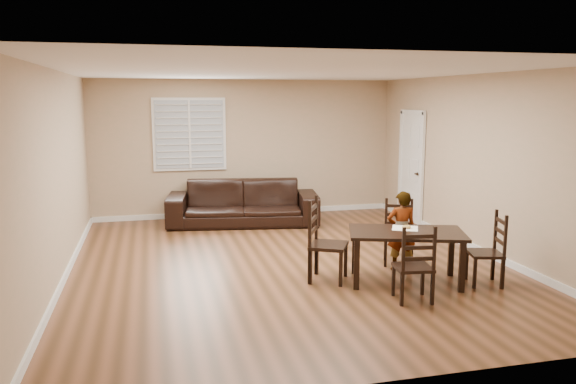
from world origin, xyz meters
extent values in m
plane|color=brown|center=(0.00, 0.00, 0.00)|extent=(7.00, 7.00, 0.00)
cube|color=tan|center=(0.00, 3.50, 1.35)|extent=(6.00, 0.04, 2.70)
cube|color=tan|center=(0.00, -3.50, 1.35)|extent=(6.00, 0.04, 2.70)
cube|color=tan|center=(-3.00, 0.00, 1.35)|extent=(0.04, 7.00, 2.70)
cube|color=tan|center=(3.00, 0.00, 1.35)|extent=(0.04, 7.00, 2.70)
cube|color=white|center=(0.00, 0.00, 2.70)|extent=(6.00, 7.00, 0.04)
cube|color=white|center=(-1.10, 3.45, 1.65)|extent=(1.40, 0.08, 1.40)
cube|color=white|center=(2.97, 2.20, 1.02)|extent=(0.06, 0.94, 2.05)
cylinder|color=#332114|center=(2.94, 1.90, 0.95)|extent=(0.06, 0.06, 0.02)
cube|color=white|center=(0.00, 3.48, 0.05)|extent=(6.00, 0.03, 0.10)
cube|color=white|center=(-2.98, 0.00, 0.05)|extent=(0.03, 7.00, 0.10)
cube|color=white|center=(2.98, 0.00, 0.05)|extent=(0.03, 7.00, 0.10)
cube|color=black|center=(1.28, -1.16, 0.65)|extent=(1.61, 1.22, 0.04)
cube|color=black|center=(0.57, -1.27, 0.32)|extent=(0.09, 0.09, 0.63)
cube|color=black|center=(1.78, -1.67, 0.32)|extent=(0.09, 0.09, 0.63)
cube|color=black|center=(0.77, -0.66, 0.32)|extent=(0.09, 0.09, 0.63)
cube|color=black|center=(1.98, -1.06, 0.32)|extent=(0.09, 0.09, 0.63)
cube|color=black|center=(1.53, -0.40, 0.39)|extent=(0.53, 0.52, 0.04)
cube|color=black|center=(1.60, -0.24, 0.46)|extent=(0.40, 0.19, 0.92)
cube|color=black|center=(1.30, -0.48, 0.19)|extent=(0.05, 0.05, 0.38)
cube|color=black|center=(1.63, -0.62, 0.19)|extent=(0.05, 0.05, 0.38)
cube|color=black|center=(1.43, -0.18, 0.19)|extent=(0.05, 0.05, 0.38)
cube|color=black|center=(1.76, -0.31, 0.19)|extent=(0.05, 0.05, 0.38)
cube|color=black|center=(1.07, -1.78, 0.40)|extent=(0.46, 0.44, 0.04)
cube|color=black|center=(1.05, -1.96, 0.46)|extent=(0.41, 0.09, 0.92)
cube|color=black|center=(1.27, -1.64, 0.19)|extent=(0.04, 0.04, 0.38)
cube|color=black|center=(0.92, -1.60, 0.19)|extent=(0.04, 0.04, 0.38)
cube|color=black|center=(1.23, -1.97, 0.19)|extent=(0.04, 0.04, 0.38)
cube|color=black|center=(0.87, -1.92, 0.19)|extent=(0.04, 0.04, 0.38)
cube|color=black|center=(0.34, -0.85, 0.46)|extent=(0.63, 0.64, 0.04)
cube|color=black|center=(0.16, -0.76, 0.54)|extent=(0.27, 0.45, 1.08)
cube|color=black|center=(0.41, -1.13, 0.22)|extent=(0.06, 0.06, 0.44)
cube|color=black|center=(0.61, -0.76, 0.22)|extent=(0.06, 0.06, 0.44)
cube|color=black|center=(0.07, -0.95, 0.22)|extent=(0.06, 0.06, 0.44)
cube|color=black|center=(0.27, -0.58, 0.22)|extent=(0.06, 0.06, 0.44)
cube|color=black|center=(2.21, -1.47, 0.40)|extent=(0.49, 0.51, 0.04)
cube|color=black|center=(2.38, -1.52, 0.47)|extent=(0.15, 0.41, 0.93)
cube|color=black|center=(2.10, -1.25, 0.19)|extent=(0.05, 0.05, 0.38)
cube|color=black|center=(2.00, -1.60, 0.19)|extent=(0.05, 0.05, 0.38)
cube|color=black|center=(2.42, -1.34, 0.19)|extent=(0.05, 0.05, 0.38)
cube|color=black|center=(2.32, -1.69, 0.19)|extent=(0.05, 0.05, 0.38)
imported|color=gray|center=(1.44, -0.67, 0.55)|extent=(0.44, 0.32, 1.10)
cube|color=white|center=(1.33, -1.01, 0.67)|extent=(0.43, 0.43, 0.00)
torus|color=#B88E42|center=(1.34, -1.02, 0.69)|extent=(0.11, 0.11, 0.04)
torus|color=silver|center=(1.34, -1.02, 0.71)|extent=(0.10, 0.10, 0.02)
imported|color=black|center=(-0.20, 2.68, 0.41)|extent=(2.91, 1.49, 0.81)
camera|label=1|loc=(-1.84, -7.54, 2.34)|focal=35.00mm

